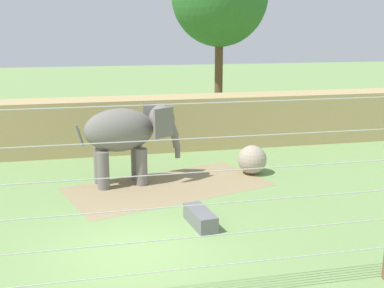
% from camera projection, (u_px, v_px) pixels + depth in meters
% --- Properties ---
extents(ground_plane, '(120.00, 120.00, 0.00)m').
position_uv_depth(ground_plane, '(135.00, 252.00, 11.81)').
color(ground_plane, '#759956').
extents(dirt_patch, '(7.38, 5.20, 0.01)m').
position_uv_depth(dirt_patch, '(169.00, 186.00, 16.65)').
color(dirt_patch, '#937F5B').
rests_on(dirt_patch, ground).
extents(embankment_wall, '(36.00, 1.80, 2.31)m').
position_uv_depth(embankment_wall, '(109.00, 125.00, 21.18)').
color(embankment_wall, tan).
rests_on(embankment_wall, ground).
extents(elephant, '(3.62, 1.67, 2.69)m').
position_uv_depth(elephant, '(128.00, 133.00, 16.64)').
color(elephant, slate).
rests_on(elephant, ground).
extents(enrichment_ball, '(1.07, 1.07, 1.07)m').
position_uv_depth(enrichment_ball, '(252.00, 160.00, 18.02)').
color(enrichment_ball, tan).
rests_on(enrichment_ball, ground).
extents(cable_fence, '(11.34, 0.26, 4.12)m').
position_uv_depth(cable_fence, '(147.00, 207.00, 8.96)').
color(cable_fence, brown).
rests_on(cable_fence, ground).
extents(feed_trough, '(0.68, 1.45, 0.44)m').
position_uv_depth(feed_trough, '(200.00, 218.00, 13.33)').
color(feed_trough, slate).
rests_on(feed_trough, ground).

